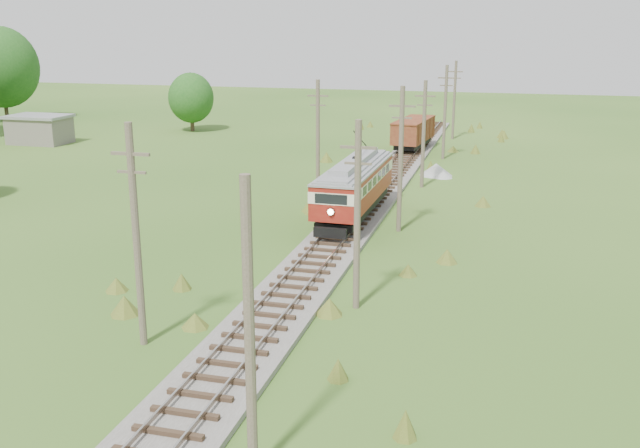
% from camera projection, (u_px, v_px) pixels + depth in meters
% --- Properties ---
extents(railbed_main, '(3.60, 96.00, 0.57)m').
position_uv_depth(railbed_main, '(359.00, 213.00, 48.27)').
color(railbed_main, '#605B54').
rests_on(railbed_main, ground).
extents(streetcar, '(2.99, 12.12, 5.52)m').
position_uv_depth(streetcar, '(355.00, 183.00, 46.30)').
color(streetcar, black).
rests_on(streetcar, ground).
extents(gondola, '(3.56, 8.52, 2.75)m').
position_uv_depth(gondola, '(413.00, 132.00, 72.34)').
color(gondola, black).
rests_on(gondola, ground).
extents(gravel_pile, '(2.90, 3.08, 1.05)m').
position_uv_depth(gravel_pile, '(437.00, 170.00, 61.03)').
color(gravel_pile, gray).
rests_on(gravel_pile, ground).
extents(utility_pole_r_1, '(0.30, 0.30, 8.80)m').
position_uv_depth(utility_pole_r_1, '(249.00, 333.00, 19.39)').
color(utility_pole_r_1, brown).
rests_on(utility_pole_r_1, ground).
extents(utility_pole_r_2, '(1.60, 0.30, 8.60)m').
position_uv_depth(utility_pole_r_2, '(357.00, 214.00, 31.43)').
color(utility_pole_r_2, brown).
rests_on(utility_pole_r_2, ground).
extents(utility_pole_r_3, '(1.60, 0.30, 9.00)m').
position_uv_depth(utility_pole_r_3, '(401.00, 158.00, 43.49)').
color(utility_pole_r_3, brown).
rests_on(utility_pole_r_3, ground).
extents(utility_pole_r_4, '(1.60, 0.30, 8.40)m').
position_uv_depth(utility_pole_r_4, '(424.00, 133.00, 55.71)').
color(utility_pole_r_4, brown).
rests_on(utility_pole_r_4, ground).
extents(utility_pole_r_5, '(1.60, 0.30, 8.90)m').
position_uv_depth(utility_pole_r_5, '(445.00, 111.00, 67.63)').
color(utility_pole_r_5, brown).
rests_on(utility_pole_r_5, ground).
extents(utility_pole_r_6, '(1.60, 0.30, 8.70)m').
position_uv_depth(utility_pole_r_6, '(454.00, 99.00, 79.79)').
color(utility_pole_r_6, brown).
rests_on(utility_pole_r_6, ground).
extents(utility_pole_l_a, '(1.60, 0.30, 9.00)m').
position_uv_depth(utility_pole_l_a, '(136.00, 235.00, 27.67)').
color(utility_pole_l_a, brown).
rests_on(utility_pole_l_a, ground).
extents(utility_pole_l_b, '(1.60, 0.30, 8.60)m').
position_uv_depth(utility_pole_l_b, '(318.00, 136.00, 53.84)').
color(utility_pole_l_b, brown).
rests_on(utility_pole_l_b, ground).
extents(tree_left_5, '(9.66, 9.66, 12.44)m').
position_uv_depth(tree_left_5, '(1.00, 67.00, 93.91)').
color(tree_left_5, '#38281C').
rests_on(tree_left_5, ground).
extents(tree_mid_a, '(5.46, 5.46, 7.03)m').
position_uv_depth(tree_mid_a, '(191.00, 98.00, 85.87)').
color(tree_mid_a, '#38281C').
rests_on(tree_mid_a, ground).
extents(shed, '(6.40, 4.40, 3.10)m').
position_uv_depth(shed, '(40.00, 129.00, 77.45)').
color(shed, slate).
rests_on(shed, ground).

